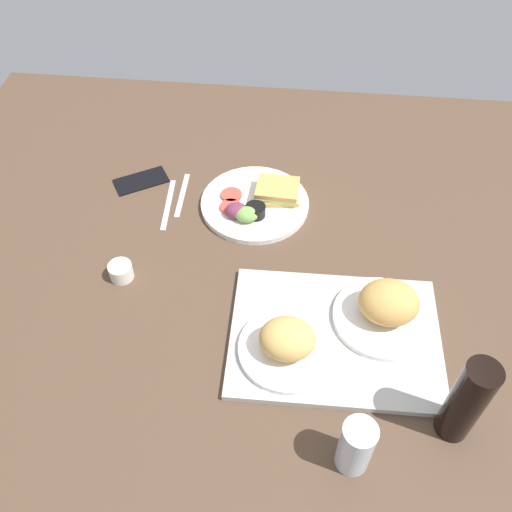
{
  "coord_description": "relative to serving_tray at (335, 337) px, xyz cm",
  "views": [
    {
      "loc": [
        -6.88,
        87.75,
        102.17
      ],
      "look_at": [
        2.0,
        3.0,
        4.0
      ],
      "focal_mm": 38.79,
      "sensor_mm": 36.0,
      "label": 1
    }
  ],
  "objects": [
    {
      "name": "bread_plate_far",
      "position": [
        10.12,
        5.31,
        4.31
      ],
      "size": [
        20.71,
        20.71,
        9.3
      ],
      "color": "white",
      "rests_on": "serving_tray"
    },
    {
      "name": "cell_phone",
      "position": [
        53.99,
        -45.85,
        -0.4
      ],
      "size": [
        16.05,
        13.6,
        0.8
      ],
      "primitive_type": "cube",
      "rotation": [
        0.0,
        0.0,
        0.54
      ],
      "color": "black",
      "rests_on": "ground_plane"
    },
    {
      "name": "soda_bottle",
      "position": [
        -22.45,
        17.79,
        10.1
      ],
      "size": [
        6.4,
        6.4,
        21.79
      ],
      "primitive_type": "cylinder",
      "color": "black",
      "rests_on": "ground_plane"
    },
    {
      "name": "fork",
      "position": [
        41.58,
        -41.41,
        -0.55
      ],
      "size": [
        1.72,
        17.02,
        0.5
      ],
      "primitive_type": "cube",
      "rotation": [
        0.0,
        0.0,
        1.59
      ],
      "color": "#B7B7BC",
      "rests_on": "ground_plane"
    },
    {
      "name": "drinking_glass",
      "position": [
        -3.33,
        26.22,
        5.8
      ],
      "size": [
        6.26,
        6.26,
        13.21
      ],
      "primitive_type": "cylinder",
      "color": "silver",
      "rests_on": "ground_plane"
    },
    {
      "name": "ground_plane",
      "position": [
        17.06,
        -21.41,
        -2.3
      ],
      "size": [
        190.0,
        150.0,
        3.0
      ],
      "primitive_type": "cube",
      "color": "#4C3828"
    },
    {
      "name": "plate_with_salad",
      "position": [
        20.92,
        -39.0,
        0.91
      ],
      "size": [
        28.53,
        28.53,
        5.4
      ],
      "color": "white",
      "rests_on": "ground_plane"
    },
    {
      "name": "knife",
      "position": [
        44.58,
        -37.41,
        -0.55
      ],
      "size": [
        2.6,
        19.05,
        0.5
      ],
      "primitive_type": "cube",
      "rotation": [
        0.0,
        0.0,
        1.63
      ],
      "color": "#B7B7BC",
      "rests_on": "ground_plane"
    },
    {
      "name": "bread_plate_near",
      "position": [
        -10.4,
        -5.31,
        4.87
      ],
      "size": [
        21.49,
        21.49,
        10.2
      ],
      "color": "white",
      "rests_on": "serving_tray"
    },
    {
      "name": "espresso_cup",
      "position": [
        50.28,
        -12.13,
        1.2
      ],
      "size": [
        5.6,
        5.6,
        4.0
      ],
      "primitive_type": "cylinder",
      "color": "silver",
      "rests_on": "ground_plane"
    },
    {
      "name": "serving_tray",
      "position": [
        0.0,
        0.0,
        0.0
      ],
      "size": [
        45.57,
        33.78,
        1.6
      ],
      "primitive_type": "cube",
      "rotation": [
        0.0,
        0.0,
        0.02
      ],
      "color": "#B2B2AD",
      "rests_on": "ground_plane"
    }
  ]
}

